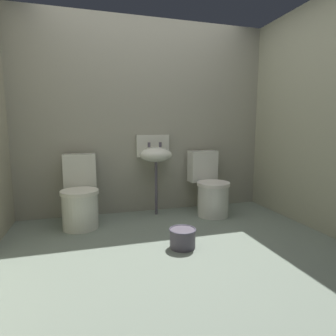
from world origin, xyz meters
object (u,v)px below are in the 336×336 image
Objects in this scene: toilet_right at (210,189)px; sink at (155,154)px; toilet_left at (80,197)px; bucket at (183,238)px.

sink is (-0.65, 0.19, 0.43)m from toilet_right.
toilet_left is at bearing -3.73° from toilet_right.
toilet_right is 3.14× the size of bucket.
toilet_left is 0.79× the size of sink.
sink is at bearing 89.70° from bucket.
sink is at bearing -19.81° from toilet_right.
sink reaches higher than toilet_right.
toilet_left is at bearing 135.96° from bucket.
toilet_left is 3.14× the size of bucket.
bucket is (0.90, -0.87, -0.23)m from toilet_left.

